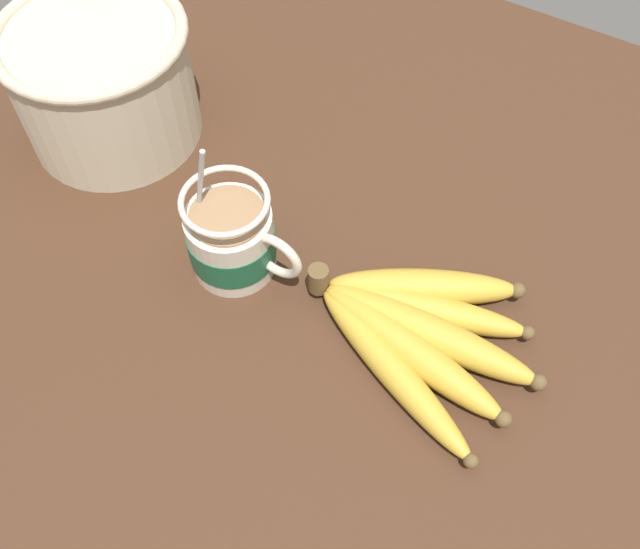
% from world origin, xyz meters
% --- Properties ---
extents(table, '(1.05, 1.05, 0.04)m').
position_xyz_m(table, '(0.00, 0.00, 0.02)').
color(table, '#422819').
rests_on(table, ground).
extents(coffee_mug, '(0.13, 0.09, 0.16)m').
position_xyz_m(coffee_mug, '(-0.04, -0.01, 0.08)').
color(coffee_mug, beige).
rests_on(coffee_mug, table).
extents(banana_bunch, '(0.24, 0.20, 0.04)m').
position_xyz_m(banana_bunch, '(0.16, 0.00, 0.05)').
color(banana_bunch, brown).
rests_on(banana_bunch, table).
extents(woven_basket, '(0.20, 0.20, 0.14)m').
position_xyz_m(woven_basket, '(-0.26, 0.08, 0.11)').
color(woven_basket, beige).
rests_on(woven_basket, table).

